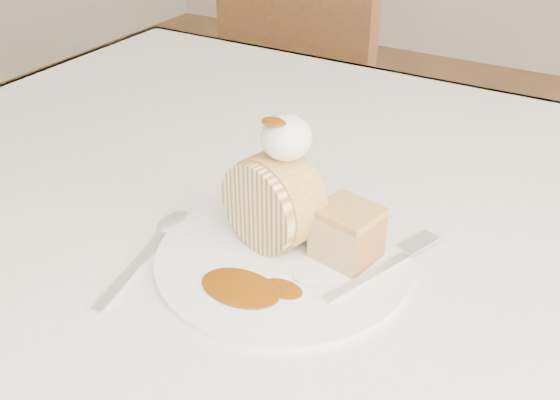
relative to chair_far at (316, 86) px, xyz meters
The scene contains 10 objects.
table 0.98m from the chair_far, 58.59° to the right, with size 1.40×0.90×0.75m.
chair_far is the anchor object (origin of this frame).
plate 1.07m from the chair_far, 64.60° to the right, with size 0.26×0.26×0.01m, color white.
roulade_slice 1.07m from the chair_far, 65.31° to the right, with size 0.09×0.09×0.05m, color beige.
cake_chunk 1.08m from the chair_far, 61.24° to the right, with size 0.06×0.05×0.05m, color tan.
whipped_cream 1.08m from the chair_far, 64.60° to the right, with size 0.05×0.05×0.04m, color white.
caramel_drizzle 1.10m from the chair_far, 65.19° to the right, with size 0.02×0.02×0.01m, color #642F04.
caramel_pool 1.13m from the chair_far, 66.42° to the right, with size 0.08×0.05×0.00m, color #642F04, non-canonical shape.
fork 1.11m from the chair_far, 60.25° to the right, with size 0.02×0.15×0.00m, color silver.
spoon 1.11m from the chair_far, 72.20° to the right, with size 0.02×0.16×0.00m, color silver.
Camera 1 is at (0.19, -0.35, 1.13)m, focal length 40.00 mm.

